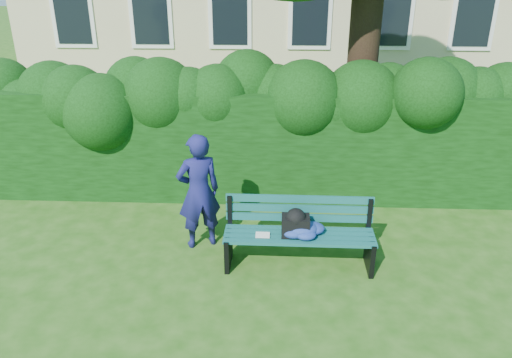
{
  "coord_description": "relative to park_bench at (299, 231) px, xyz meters",
  "views": [
    {
      "loc": [
        0.28,
        -5.63,
        3.68
      ],
      "look_at": [
        0.0,
        0.6,
        0.95
      ],
      "focal_mm": 35.0,
      "sensor_mm": 36.0,
      "label": 1
    }
  ],
  "objects": [
    {
      "name": "hedge",
      "position": [
        -0.58,
        2.21,
        0.4
      ],
      "size": [
        10.0,
        1.0,
        1.8
      ],
      "color": "black",
      "rests_on": "ground"
    },
    {
      "name": "ground",
      "position": [
        -0.58,
        0.01,
        -0.5
      ],
      "size": [
        80.0,
        80.0,
        0.0
      ],
      "primitive_type": "plane",
      "color": "#205210",
      "rests_on": "ground"
    },
    {
      "name": "park_bench",
      "position": [
        0.0,
        0.0,
        0.0
      ],
      "size": [
        1.93,
        0.58,
        0.89
      ],
      "rotation": [
        0.0,
        0.0,
        -0.01
      ],
      "color": "#0D4440",
      "rests_on": "ground"
    },
    {
      "name": "man_reading",
      "position": [
        -1.35,
        0.45,
        0.32
      ],
      "size": [
        0.7,
        0.6,
        1.64
      ],
      "primitive_type": "imported",
      "rotation": [
        0.0,
        0.0,
        3.55
      ],
      "color": "navy",
      "rests_on": "ground"
    }
  ]
}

